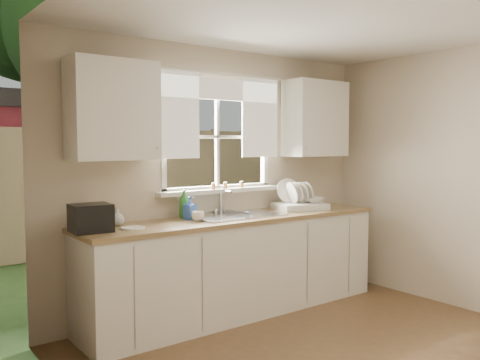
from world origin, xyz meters
TOP-DOWN VIEW (x-y plane):
  - room_walls at (0.00, -0.07)m, footprint 3.62×4.02m
  - ceiling at (0.00, 0.00)m, footprint 3.60×4.00m
  - window at (0.00, 2.00)m, footprint 1.38×0.16m
  - curtains at (0.00, 1.95)m, footprint 1.50×0.03m
  - base_cabinets at (0.00, 1.68)m, footprint 3.00×0.62m
  - countertop at (0.00, 1.68)m, footprint 3.04×0.65m
  - upper_cabinet_left at (-1.15, 1.82)m, footprint 0.70×0.33m
  - upper_cabinet_right at (1.15, 1.82)m, footprint 0.70×0.33m
  - wall_outlet at (0.88, 1.99)m, footprint 0.08×0.01m
  - sill_jars at (0.06, 1.94)m, footprint 0.38×0.04m
  - backyard at (0.58, 8.42)m, footprint 20.00×10.00m
  - sink at (0.00, 1.71)m, footprint 0.88×0.52m
  - dish_rack at (0.81, 1.71)m, footprint 0.57×0.49m
  - bowl at (0.95, 1.66)m, footprint 0.26×0.26m
  - soap_bottle_a at (-0.46, 1.88)m, footprint 0.11×0.11m
  - soap_bottle_b at (-0.46, 1.78)m, footprint 0.11×0.11m
  - soap_bottle_c at (-1.12, 1.85)m, footprint 0.15×0.15m
  - saucer at (-1.08, 1.64)m, footprint 0.19×0.19m
  - cup at (-0.46, 1.65)m, footprint 0.12×0.12m
  - black_appliance at (-1.40, 1.69)m, footprint 0.31×0.27m

SIDE VIEW (x-z plane):
  - base_cabinets at x=0.00m, z-range 0.00..0.87m
  - sink at x=0.00m, z-range 0.64..1.04m
  - countertop at x=0.00m, z-range 0.87..0.91m
  - saucer at x=-1.08m, z-range 0.91..0.92m
  - cup at x=-0.46m, z-range 0.91..1.00m
  - dish_rack at x=0.81m, z-range 0.82..1.13m
  - soap_bottle_c at x=-1.12m, z-range 0.91..1.06m
  - bowl at x=0.95m, z-range 0.98..1.03m
  - soap_bottle_b at x=-0.46m, z-range 0.91..1.11m
  - black_appliance at x=-1.40m, z-range 0.91..1.12m
  - soap_bottle_a at x=-0.46m, z-range 0.91..1.17m
  - wall_outlet at x=0.88m, z-range 1.02..1.14m
  - sill_jars at x=0.06m, z-range 1.15..1.21m
  - room_walls at x=0.00m, z-range -0.01..2.49m
  - window at x=0.00m, z-range 0.95..2.02m
  - upper_cabinet_left at x=-1.15m, z-range 1.45..2.25m
  - upper_cabinet_right at x=1.15m, z-range 1.45..2.25m
  - curtains at x=0.00m, z-range 1.53..2.34m
  - ceiling at x=0.00m, z-range 2.49..2.51m
  - backyard at x=0.58m, z-range 0.40..6.53m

